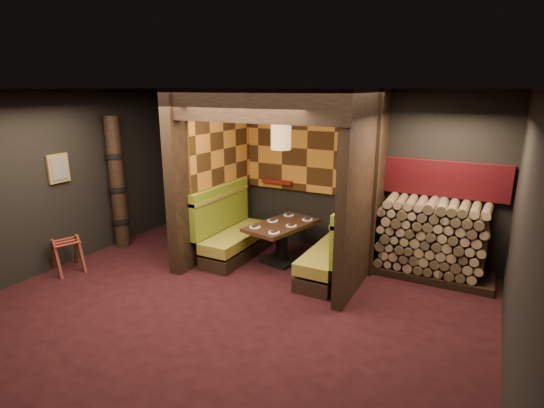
{
  "coord_description": "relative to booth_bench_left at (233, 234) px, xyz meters",
  "views": [
    {
      "loc": [
        2.89,
        -4.21,
        2.86
      ],
      "look_at": [
        0.0,
        1.3,
        1.15
      ],
      "focal_mm": 28.0,
      "sensor_mm": 36.0,
      "label": 1
    }
  ],
  "objects": [
    {
      "name": "wall_back",
      "position": [
        0.96,
        1.11,
        1.02
      ],
      "size": [
        6.5,
        0.02,
        2.85
      ],
      "primitive_type": "cube",
      "color": "black",
      "rests_on": "ground"
    },
    {
      "name": "lacquer_shelf",
      "position": [
        0.36,
        1.0,
        0.78
      ],
      "size": [
        0.6,
        0.12,
        0.07
      ],
      "primitive_type": "cube",
      "color": "#591210",
      "rests_on": "wall_back"
    },
    {
      "name": "totem_column",
      "position": [
        -2.09,
        -0.55,
        0.79
      ],
      "size": [
        0.31,
        0.31,
        2.4
      ],
      "color": "black",
      "rests_on": "floor"
    },
    {
      "name": "pendant_lamp",
      "position": [
        0.88,
        0.11,
        1.75
      ],
      "size": [
        0.32,
        0.32,
        0.93
      ],
      "color": "#A47643",
      "rests_on": "ceiling"
    },
    {
      "name": "ceiling",
      "position": [
        0.96,
        -1.65,
        2.46
      ],
      "size": [
        6.5,
        5.5,
        0.02
      ],
      "primitive_type": "cube",
      "color": "black",
      "rests_on": "ground"
    },
    {
      "name": "header_beam",
      "position": [
        0.94,
        -0.95,
        2.23
      ],
      "size": [
        2.85,
        0.18,
        0.44
      ],
      "primitive_type": "cube",
      "color": "black",
      "rests_on": "partition_left"
    },
    {
      "name": "wall_left",
      "position": [
        -2.3,
        -1.65,
        1.02
      ],
      "size": [
        0.02,
        5.5,
        2.85
      ],
      "primitive_type": "cube",
      "color": "black",
      "rests_on": "ground"
    },
    {
      "name": "framed_picture",
      "position": [
        -2.25,
        -1.55,
        1.22
      ],
      "size": [
        0.05,
        0.36,
        0.46
      ],
      "color": "olive",
      "rests_on": "wall_left"
    },
    {
      "name": "firewood_stack",
      "position": [
        3.25,
        0.7,
        0.21
      ],
      "size": [
        1.73,
        0.7,
        1.22
      ],
      "color": "black",
      "rests_on": "floor"
    },
    {
      "name": "dining_table",
      "position": [
        0.88,
        0.16,
        0.05
      ],
      "size": [
        0.97,
        1.41,
        0.68
      ],
      "color": "black",
      "rests_on": "floor"
    },
    {
      "name": "booth_bench_right",
      "position": [
        1.89,
        0.0,
        0.0
      ],
      "size": [
        0.68,
        1.6,
        1.14
      ],
      "color": "black",
      "rests_on": "floor"
    },
    {
      "name": "floor",
      "position": [
        0.96,
        -1.65,
        -0.41
      ],
      "size": [
        6.5,
        5.5,
        0.02
      ],
      "primitive_type": "cube",
      "color": "black",
      "rests_on": "ground"
    },
    {
      "name": "booth_bench_left",
      "position": [
        0.0,
        0.0,
        0.0
      ],
      "size": [
        0.68,
        1.6,
        1.14
      ],
      "color": "black",
      "rests_on": "floor"
    },
    {
      "name": "bay_front_post",
      "position": [
        2.35,
        0.31,
        1.02
      ],
      "size": [
        0.08,
        0.08,
        2.85
      ],
      "primitive_type": "cube",
      "color": "black",
      "rests_on": "floor"
    },
    {
      "name": "tapa_back_panel",
      "position": [
        0.94,
        1.06,
        1.42
      ],
      "size": [
        2.4,
        0.06,
        1.55
      ],
      "primitive_type": "cube",
      "color": "#B06B22",
      "rests_on": "wall_back"
    },
    {
      "name": "place_settings",
      "position": [
        0.88,
        0.16,
        0.29
      ],
      "size": [
        0.77,
        1.13,
        0.03
      ],
      "color": "white",
      "rests_on": "dining_table"
    },
    {
      "name": "luggage_rack",
      "position": [
        -2.01,
        -1.78,
        -0.1
      ],
      "size": [
        0.67,
        0.57,
        0.61
      ],
      "color": "#4E1A0D",
      "rests_on": "floor"
    },
    {
      "name": "wall_right",
      "position": [
        4.22,
        -1.65,
        1.02
      ],
      "size": [
        0.02,
        5.5,
        2.85
      ],
      "primitive_type": "cube",
      "color": "black",
      "rests_on": "ground"
    },
    {
      "name": "mosaic_header",
      "position": [
        3.25,
        1.03,
        1.1
      ],
      "size": [
        1.83,
        0.1,
        0.56
      ],
      "primitive_type": "cube",
      "color": "maroon",
      "rests_on": "wall_back"
    },
    {
      "name": "partition_right",
      "position": [
        2.26,
        0.05,
        1.02
      ],
      "size": [
        0.15,
        2.1,
        2.85
      ],
      "primitive_type": "cube",
      "color": "black",
      "rests_on": "floor"
    },
    {
      "name": "partition_left",
      "position": [
        -0.39,
        -0.0,
        1.02
      ],
      "size": [
        0.2,
        2.2,
        2.85
      ],
      "primitive_type": "cube",
      "color": "black",
      "rests_on": "floor"
    },
    {
      "name": "tapa_side_panel",
      "position": [
        -0.27,
        0.17,
        1.45
      ],
      "size": [
        0.04,
        1.85,
        1.45
      ],
      "primitive_type": "cube",
      "color": "#B06B22",
      "rests_on": "partition_left"
    }
  ]
}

